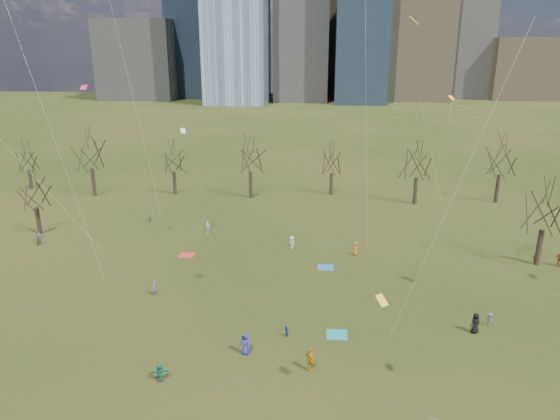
# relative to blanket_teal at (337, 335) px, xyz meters

# --- Properties ---
(ground) EXTENTS (500.00, 500.00, 0.00)m
(ground) POSITION_rel_blanket_teal_xyz_m (-5.30, -2.52, -0.01)
(ground) COLOR black
(ground) RESTS_ON ground
(downtown_skyline) EXTENTS (212.50, 78.00, 118.00)m
(downtown_skyline) POSITION_rel_blanket_teal_xyz_m (-7.73, 208.13, 38.99)
(downtown_skyline) COLOR slate
(downtown_skyline) RESTS_ON ground
(bare_tree_row) EXTENTS (113.04, 29.80, 9.50)m
(bare_tree_row) POSITION_rel_blanket_teal_xyz_m (-5.38, 34.71, 6.10)
(bare_tree_row) COLOR black
(bare_tree_row) RESTS_ON ground
(blanket_teal) EXTENTS (1.60, 1.50, 0.03)m
(blanket_teal) POSITION_rel_blanket_teal_xyz_m (0.00, 0.00, 0.00)
(blanket_teal) COLOR teal
(blanket_teal) RESTS_ON ground
(blanket_navy) EXTENTS (1.60, 1.50, 0.03)m
(blanket_navy) POSITION_rel_blanket_teal_xyz_m (-0.97, 12.70, 0.00)
(blanket_navy) COLOR #2462A9
(blanket_navy) RESTS_ON ground
(blanket_crimson) EXTENTS (1.60, 1.50, 0.03)m
(blanket_crimson) POSITION_rel_blanket_teal_xyz_m (-15.90, 14.51, 0.00)
(blanket_crimson) COLOR red
(blanket_crimson) RESTS_ON ground
(person_0) EXTENTS (0.95, 0.79, 1.67)m
(person_0) POSITION_rel_blanket_teal_xyz_m (-6.64, -3.22, 0.82)
(person_0) COLOR #2626A6
(person_0) RESTS_ON ground
(person_3) EXTENTS (0.69, 0.83, 1.12)m
(person_3) POSITION_rel_blanket_teal_xyz_m (12.14, 2.52, 0.55)
(person_3) COLOR #595B5E
(person_3) RESTS_ON ground
(person_4) EXTENTS (0.91, 1.04, 1.68)m
(person_4) POSITION_rel_blanket_teal_xyz_m (-1.93, -4.75, 0.83)
(person_4) COLOR orange
(person_4) RESTS_ON ground
(person_5) EXTENTS (1.32, 0.76, 1.36)m
(person_5) POSITION_rel_blanket_teal_xyz_m (-11.74, -6.86, 0.66)
(person_5) COLOR #1C7E63
(person_5) RESTS_ON ground
(person_6) EXTENTS (0.97, 0.83, 1.68)m
(person_6) POSITION_rel_blanket_teal_xyz_m (10.66, 1.30, 0.82)
(person_6) COLOR black
(person_6) RESTS_ON ground
(person_7) EXTENTS (0.40, 0.55, 1.41)m
(person_7) POSITION_rel_blanket_teal_xyz_m (-16.22, 5.14, 0.69)
(person_7) COLOR #904A94
(person_7) RESTS_ON ground
(person_8) EXTENTS (0.50, 0.55, 0.92)m
(person_8) POSITION_rel_blanket_teal_xyz_m (-3.89, -0.67, 0.45)
(person_8) COLOR #233099
(person_8) RESTS_ON ground
(person_9) EXTENTS (1.01, 1.03, 1.42)m
(person_9) POSITION_rel_blanket_teal_xyz_m (-4.74, 17.64, 0.70)
(person_9) COLOR white
(person_9) RESTS_ON ground
(person_10) EXTENTS (1.03, 0.47, 1.72)m
(person_10) POSITION_rel_blanket_teal_xyz_m (22.75, 15.12, 0.85)
(person_10) COLOR #AA2B18
(person_10) RESTS_ON ground
(person_11) EXTENTS (1.20, 1.43, 1.54)m
(person_11) POSITION_rel_blanket_teal_xyz_m (-33.35, 15.97, 0.76)
(person_11) COLOR slate
(person_11) RESTS_ON ground
(person_12) EXTENTS (0.49, 0.73, 1.46)m
(person_12) POSITION_rel_blanket_teal_xyz_m (2.23, 16.30, 0.72)
(person_12) COLOR #F6581B
(person_12) RESTS_ON ground
(person_13) EXTENTS (0.42, 0.59, 1.51)m
(person_13) POSITION_rel_blanket_teal_xyz_m (-23.53, 25.02, 0.74)
(person_13) COLOR #166537
(person_13) RESTS_ON ground
(person_16) EXTENTS (0.98, 0.66, 1.55)m
(person_16) POSITION_rel_blanket_teal_xyz_m (-15.19, 21.49, 0.76)
(person_16) COLOR silver
(person_16) RESTS_ON ground
(kites_airborne) EXTENTS (59.62, 52.57, 34.28)m
(kites_airborne) POSITION_rel_blanket_teal_xyz_m (3.25, 10.81, 14.41)
(kites_airborne) COLOR yellow
(kites_airborne) RESTS_ON ground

